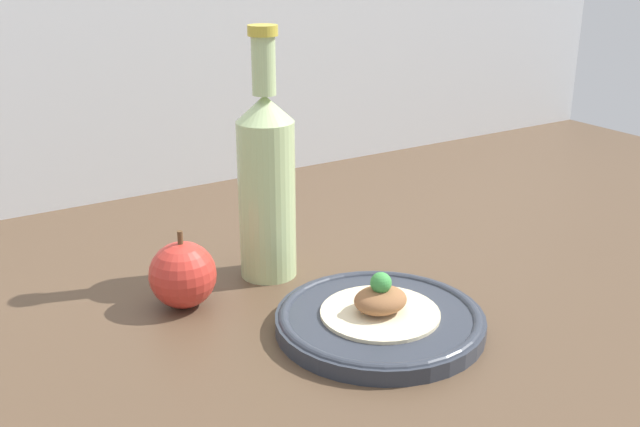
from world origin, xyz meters
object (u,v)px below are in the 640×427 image
object	(u,v)px
plate	(380,320)
cider_bottle	(267,181)
plated_food	(380,304)
apple	(183,275)

from	to	relation	value
plate	cider_bottle	xyz separation A→B (cm)	(-3.37, 18.98, 11.15)
plated_food	cider_bottle	xyz separation A→B (cm)	(-3.37, 18.98, 9.25)
plate	apple	bearing A→B (deg)	133.60
cider_bottle	plate	bearing A→B (deg)	-79.95
plated_food	apple	bearing A→B (deg)	133.60
plate	plated_food	bearing A→B (deg)	90.00
plate	plated_food	world-z (taller)	plated_food
plated_food	apple	world-z (taller)	apple
apple	plate	bearing A→B (deg)	-46.40
cider_bottle	apple	bearing A→B (deg)	-168.70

